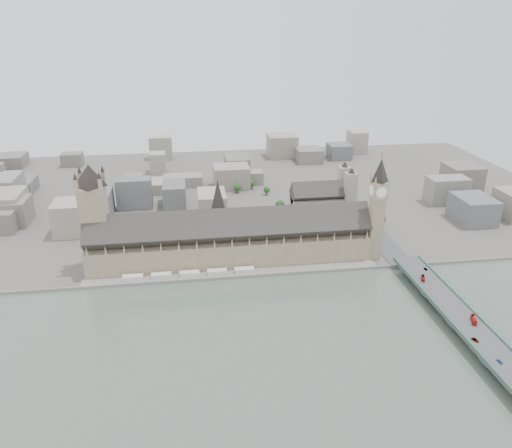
{
  "coord_description": "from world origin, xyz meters",
  "views": [
    {
      "loc": [
        -37.15,
        -409.29,
        219.01
      ],
      "look_at": [
        26.28,
        30.8,
        33.15
      ],
      "focal_mm": 35.0,
      "sensor_mm": 36.0,
      "label": 1
    }
  ],
  "objects": [
    {
      "name": "river_terrace",
      "position": [
        0.0,
        -7.5,
        1.0
      ],
      "size": [
        270.0,
        15.0,
        2.0
      ],
      "primitive_type": "cube",
      "color": "slate",
      "rests_on": "ground"
    },
    {
      "name": "terrace_tents",
      "position": [
        -40.0,
        -7.0,
        4.0
      ],
      "size": [
        118.0,
        7.0,
        4.0
      ],
      "color": "silver",
      "rests_on": "river_terrace"
    },
    {
      "name": "city_skyline_inland",
      "position": [
        0.0,
        245.0,
        19.0
      ],
      "size": [
        720.0,
        360.0,
        38.0
      ],
      "primitive_type": null,
      "color": "gray",
      "rests_on": "ground"
    },
    {
      "name": "central_tower",
      "position": [
        -10.0,
        26.0,
        57.92
      ],
      "size": [
        13.0,
        13.0,
        48.0
      ],
      "color": "tan",
      "rests_on": "ground"
    },
    {
      "name": "red_bus_north",
      "position": [
        158.13,
        -57.88,
        11.68
      ],
      "size": [
        6.19,
        10.4,
        2.86
      ],
      "primitive_type": "imported",
      "rotation": [
        0.0,
        0.0,
        -0.4
      ],
      "color": "#A31216",
      "rests_on": "westminster_bridge"
    },
    {
      "name": "river_thames",
      "position": [
        0.0,
        -165.0,
        0.0
      ],
      "size": [
        600.0,
        600.0,
        0.0
      ],
      "primitive_type": "plane",
      "color": "#4F5D54",
      "rests_on": "ground"
    },
    {
      "name": "car_silver",
      "position": [
        168.57,
        -41.16,
        10.92
      ],
      "size": [
        2.29,
        4.29,
        1.34
      ],
      "primitive_type": "imported",
      "rotation": [
        0.0,
        0.0,
        0.22
      ],
      "color": "gray",
      "rests_on": "westminster_bridge"
    },
    {
      "name": "bridge_parapets",
      "position": [
        162.0,
        -132.0,
        10.82
      ],
      "size": [
        25.0,
        235.0,
        1.15
      ],
      "primitive_type": null,
      "color": "#356150",
      "rests_on": "westminster_bridge"
    },
    {
      "name": "westminster_abbey",
      "position": [
        110.92,
        95.0,
        25.08
      ],
      "size": [
        68.0,
        36.0,
        64.0
      ],
      "color": "gray",
      "rests_on": "ground"
    },
    {
      "name": "red_bus_south",
      "position": [
        166.65,
        -123.4,
        11.97
      ],
      "size": [
        7.38,
        12.5,
        3.43
      ],
      "primitive_type": "imported",
      "rotation": [
        0.0,
        0.0,
        -0.39
      ],
      "color": "red",
      "rests_on": "westminster_bridge"
    },
    {
      "name": "car_approach",
      "position": [
        165.18,
        60.0,
        10.98
      ],
      "size": [
        3.8,
        5.43,
        1.46
      ],
      "primitive_type": "imported",
      "rotation": [
        0.0,
        0.0,
        0.39
      ],
      "color": "gray",
      "rests_on": "westminster_bridge"
    },
    {
      "name": "victoria_tower",
      "position": [
        -122.0,
        26.0,
        55.2
      ],
      "size": [
        30.0,
        30.0,
        100.0
      ],
      "color": "tan",
      "rests_on": "ground"
    },
    {
      "name": "ground",
      "position": [
        0.0,
        0.0,
        0.0
      ],
      "size": [
        900.0,
        900.0,
        0.0
      ],
      "primitive_type": "plane",
      "color": "#595651",
      "rests_on": "ground"
    },
    {
      "name": "park_trees",
      "position": [
        -10.0,
        60.0,
        7.5
      ],
      "size": [
        110.0,
        30.0,
        15.0
      ],
      "primitive_type": null,
      "color": "#173F16",
      "rests_on": "ground"
    },
    {
      "name": "palace_of_westminster",
      "position": [
        0.0,
        19.7,
        22.71
      ],
      "size": [
        265.0,
        40.73,
        55.44
      ],
      "color": "tan",
      "rests_on": "ground"
    },
    {
      "name": "elizabeth_tower",
      "position": [
        138.0,
        8.0,
        58.09
      ],
      "size": [
        17.0,
        17.0,
        107.5
      ],
      "color": "tan",
      "rests_on": "ground"
    },
    {
      "name": "car_blue",
      "position": [
        158.13,
        -169.57,
        11.03
      ],
      "size": [
        2.05,
        4.64,
        1.55
      ],
      "primitive_type": "imported",
      "rotation": [
        0.0,
        0.0,
        0.05
      ],
      "color": "#184E9E",
      "rests_on": "westminster_bridge"
    },
    {
      "name": "westminster_bridge",
      "position": [
        162.0,
        -87.5,
        5.12
      ],
      "size": [
        25.0,
        325.0,
        10.25
      ],
      "primitive_type": "cube",
      "color": "#474749",
      "rests_on": "ground"
    },
    {
      "name": "car_grey",
      "position": [
        155.07,
        -145.43,
        11.01
      ],
      "size": [
        4.25,
        5.97,
        1.51
      ],
      "primitive_type": "imported",
      "rotation": [
        0.0,
        0.0,
        0.36
      ],
      "color": "gray",
      "rests_on": "westminster_bridge"
    },
    {
      "name": "embankment_wall",
      "position": [
        0.0,
        -15.0,
        1.5
      ],
      "size": [
        600.0,
        1.5,
        3.0
      ],
      "primitive_type": "cube",
      "color": "slate",
      "rests_on": "ground"
    }
  ]
}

